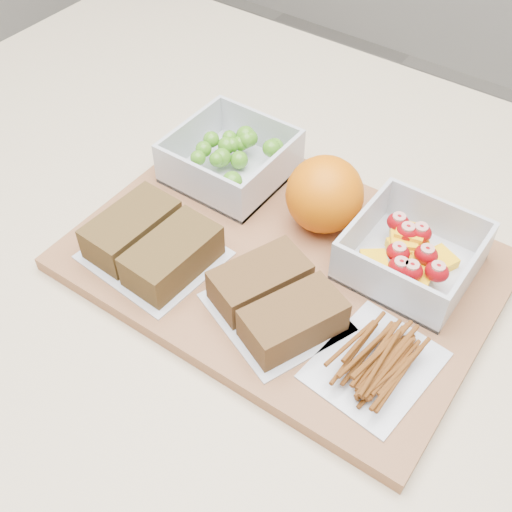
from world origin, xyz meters
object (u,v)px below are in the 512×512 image
Objects in this scene: grape_container at (233,159)px; pretzel_bag at (377,358)px; orange at (325,194)px; fruit_container at (411,255)px; cutting_board at (283,262)px; sandwich_bag_left at (152,243)px; sandwich_bag_center at (276,301)px.

grape_container reaches higher than pretzel_bag.
fruit_container is at bearing -2.96° from orange.
sandwich_bag_left is (-0.11, -0.08, 0.03)m from cutting_board.
fruit_container is at bearing 103.09° from pretzel_bag.
fruit_container is (0.11, 0.06, 0.03)m from cutting_board.
grape_container is 0.82× the size of sandwich_bag_center.
sandwich_bag_left reaches higher than sandwich_bag_center.
grape_container reaches higher than sandwich_bag_center.
grape_container is 0.15m from sandwich_bag_left.
fruit_container is at bearing 31.82° from sandwich_bag_left.
sandwich_bag_center is at bearing -41.95° from grape_container.
sandwich_bag_center is (0.14, 0.01, -0.00)m from sandwich_bag_left.
fruit_container is (0.23, -0.02, -0.00)m from grape_container.
grape_container is at bearing 152.11° from pretzel_bag.
cutting_board is 5.09× the size of orange.
sandwich_bag_left is (-0.12, -0.14, -0.02)m from orange.
cutting_board is 2.79× the size of sandwich_bag_center.
fruit_container is at bearing 58.50° from sandwich_bag_center.
fruit_container is 0.15m from sandwich_bag_center.
grape_container is at bearing 94.80° from sandwich_bag_left.
pretzel_bag is at bearing -27.89° from grape_container.
pretzel_bag is at bearing -76.91° from fruit_container.
sandwich_bag_left is at bearing -128.91° from orange.
cutting_board is 0.15m from grape_container.
orange is 0.61× the size of sandwich_bag_left.
cutting_board is at bearing -94.48° from orange.
fruit_container is 0.80× the size of sandwich_bag_center.
pretzel_bag is (0.26, -0.14, -0.01)m from grape_container.
orange is (0.13, -0.01, 0.02)m from grape_container.
sandwich_bag_left is at bearing -145.85° from cutting_board.
fruit_container is 0.13m from pretzel_bag.
cutting_board is 0.16m from pretzel_bag.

